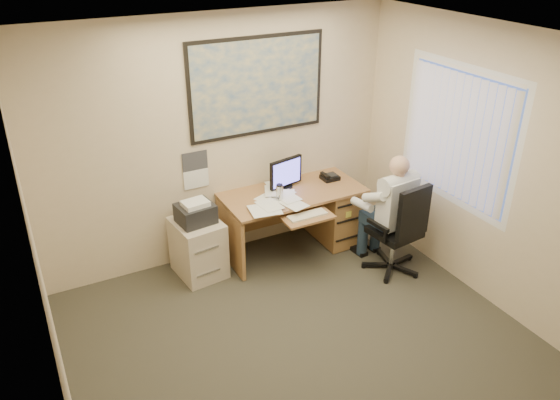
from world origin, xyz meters
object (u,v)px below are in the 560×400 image
office_chair (395,246)px  filing_cabinet (198,243)px  person (394,214)px  desk (316,209)px

office_chair → filing_cabinet: bearing=146.6°
filing_cabinet → person: bearing=-31.0°
filing_cabinet → office_chair: (1.92, -0.95, -0.07)m
desk → person: size_ratio=1.19×
desk → person: (0.45, -0.86, 0.23)m
filing_cabinet → office_chair: size_ratio=0.83×
desk → office_chair: 1.05m
filing_cabinet → person: size_ratio=0.67×
desk → filing_cabinet: 1.47m
filing_cabinet → office_chair: bearing=-33.0°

